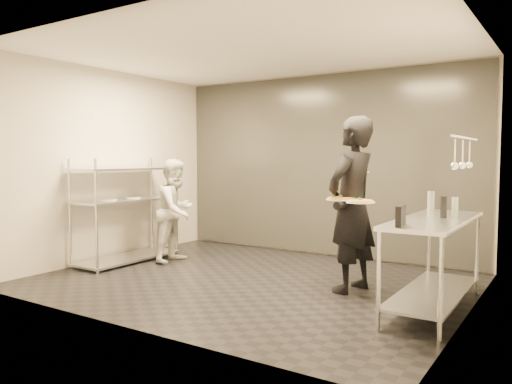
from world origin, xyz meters
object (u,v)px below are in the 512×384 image
Objects in this scene: pizza_plate_far at (360,201)px; salad_plate at (358,170)px; pass_rack at (127,209)px; pos_monitor at (401,216)px; bottle_green at (431,203)px; chef at (176,210)px; pizza_plate_near at (341,199)px; bottle_dark at (444,207)px; prep_counter at (434,248)px; waiter at (352,204)px; bottle_clear at (455,207)px.

pizza_plate_far is 0.64m from salad_plate.
pos_monitor is at bearing -9.67° from pass_rack.
bottle_green is at bearing 18.87° from pizza_plate_far.
chef is 3.00m from pizza_plate_far.
pizza_plate_far is (2.96, -0.39, 0.30)m from chef.
pass_rack is 3.31m from pizza_plate_near.
pass_rack is 4.40m from bottle_dark.
waiter is at bearing 165.66° from prep_counter.
bottle_dark is at bearing 91.77° from waiter.
pizza_plate_near is 0.52m from salad_plate.
pass_rack reaches higher than pizza_plate_far.
bottle_green is 1.22× the size of bottle_clear.
prep_counter is (4.33, 0.00, -0.14)m from pass_rack.
waiter is 0.18m from pizza_plate_near.
pos_monitor is 0.82m from bottle_dark.
bottle_green is at bearing 163.11° from bottle_clear.
bottle_dark is (4.39, 0.08, 0.26)m from pass_rack.
pass_rack is 6.39× the size of bottle_green.
bottle_clear is (1.19, 0.06, -0.04)m from pizza_plate_near.
prep_counter is 0.45m from bottle_clear.
pos_monitor reaches higher than pizza_plate_near.
salad_plate reaches higher than pos_monitor.
waiter is 6.17× the size of pizza_plate_near.
salad_plate reaches higher than prep_counter.
bottle_green is (-0.10, 0.24, 0.42)m from prep_counter.
waiter reaches higher than bottle_dark.
prep_counter is at bearing -67.56° from bottle_green.
waiter reaches higher than pizza_plate_far.
pass_rack is at bearing -74.66° from waiter.
pos_monitor is at bearing -99.46° from prep_counter.
bottle_dark is at bearing -101.39° from chef.
salad_plate reaches higher than pizza_plate_far.
salad_plate reaches higher than bottle_green.
pizza_plate_far is at bearing -175.10° from bottle_dark.
waiter is at bearing 4.23° from pass_rack.
pizza_plate_far is (0.20, -0.24, 0.06)m from waiter.
prep_counter is 1.13m from pizza_plate_near.
bottle_dark is (0.18, 0.80, 0.02)m from pos_monitor.
bottle_green is (0.67, 0.23, -0.00)m from pizza_plate_far.
salad_plate reaches higher than bottle_dark.
pass_rack is at bearing -176.78° from bottle_green.
chef is (0.60, 0.39, -0.02)m from pass_rack.
bottle_dark is (-0.09, -0.08, 0.01)m from bottle_clear.
bottle_clear is (1.12, -0.09, 0.04)m from waiter.
waiter is at bearing -81.76° from salad_plate.
pizza_plate_far is at bearing -18.67° from pizza_plate_near.
pizza_plate_far is 1.42× the size of bottle_dark.
bottle_green is (0.91, -0.28, -0.32)m from salad_plate.
pizza_plate_near is at bearing -14.09° from waiter.
bottle_clear is (3.88, -0.23, 0.28)m from chef.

